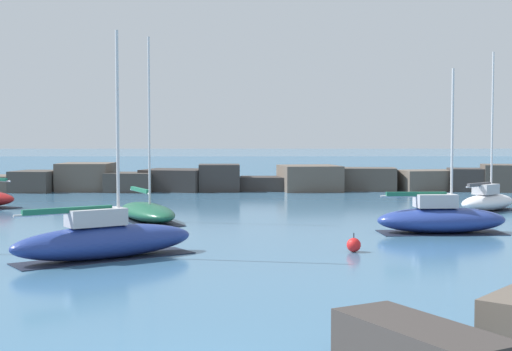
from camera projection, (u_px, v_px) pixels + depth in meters
name	position (u px, v px, depth m)	size (l,w,h in m)	color
open_sea_beyond	(243.00, 165.00, 121.46)	(400.00, 116.00, 0.01)	#2D5B7F
breakwater_jetty	(258.00, 180.00, 61.64)	(65.45, 6.99, 2.40)	#383330
sailboat_moored_1	(147.00, 211.00, 39.31)	(4.96, 7.28, 10.03)	#195138
sailboat_moored_2	(441.00, 218.00, 34.22)	(6.36, 2.59, 7.88)	navy
sailboat_moored_5	(105.00, 239.00, 26.92)	(6.97, 5.57, 8.63)	navy
sailboat_moored_6	(487.00, 200.00, 44.67)	(5.20, 4.95, 9.96)	white
mooring_buoy_orange_near	(354.00, 245.00, 28.50)	(0.57, 0.57, 0.77)	red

